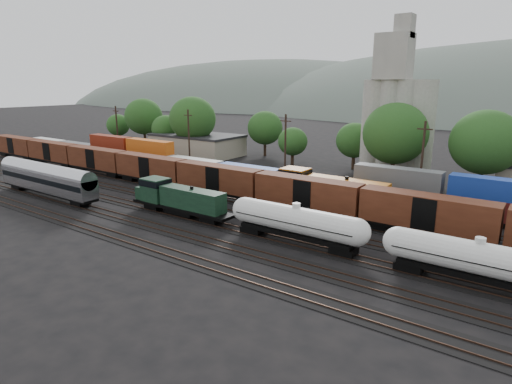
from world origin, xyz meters
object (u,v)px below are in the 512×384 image
Objects in this scene: green_locomotive at (177,198)px; passenger_coach at (46,178)px; grain_silo at (396,117)px; orange_locomotive at (324,189)px; tank_car_a at (296,221)px.

passenger_coach reaches higher than green_locomotive.
grain_silo is (38.97, 46.00, 8.11)m from passenger_coach.
orange_locomotive reaches higher than green_locomotive.
passenger_coach is at bearing -152.01° from orange_locomotive.
tank_car_a is 0.58× the size of grain_silo.
grain_silo is at bearing 68.92° from green_locomotive.
green_locomotive is 18.45m from tank_car_a.
orange_locomotive is at bearing 104.90° from tank_car_a.
passenger_coach is 60.83m from grain_silo.
grain_silo reaches higher than passenger_coach.
green_locomotive is at bearing -180.00° from tank_car_a.
green_locomotive is 44.81m from grain_silo.
passenger_coach is 42.62m from orange_locomotive.
tank_car_a is 15.52m from orange_locomotive.
passenger_coach is at bearing -167.82° from green_locomotive.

